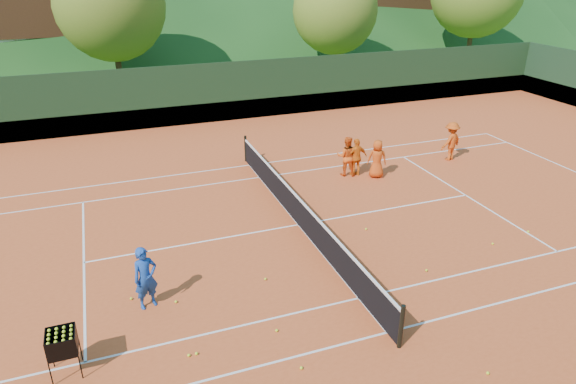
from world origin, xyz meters
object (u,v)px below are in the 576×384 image
object	(u,v)px
student_d	(451,141)
ball_hopper	(62,343)
coach	(146,278)
student_a	(347,156)
student_c	(377,159)
tennis_net	(299,211)
student_b	(356,157)

from	to	relation	value
student_d	ball_hopper	xyz separation A→B (m)	(-14.75, -7.50, -0.06)
coach	student_a	bearing A→B (deg)	18.16
coach	student_d	distance (m)	14.19
coach	student_c	bearing A→B (deg)	12.43
student_a	tennis_net	distance (m)	4.54
student_a	ball_hopper	distance (m)	12.45
student_d	tennis_net	bearing A→B (deg)	4.92
coach	ball_hopper	xyz separation A→B (m)	(-1.80, -1.68, -0.05)
coach	student_a	distance (m)	10.00
coach	ball_hopper	world-z (taller)	coach
student_b	student_c	bearing A→B (deg)	145.92
coach	student_d	xyz separation A→B (m)	(12.94, 5.82, 0.01)
student_a	student_b	xyz separation A→B (m)	(0.34, -0.16, -0.03)
student_a	ball_hopper	bearing A→B (deg)	60.41
student_d	ball_hopper	distance (m)	16.54
student_d	ball_hopper	bearing A→B (deg)	10.07
coach	student_b	distance (m)	10.18
coach	ball_hopper	size ratio (longest dim) A/B	1.60
student_c	student_d	xyz separation A→B (m)	(3.80, 0.60, 0.07)
student_c	student_b	bearing A→B (deg)	-9.07
student_c	ball_hopper	xyz separation A→B (m)	(-10.95, -6.90, 0.01)
student_b	tennis_net	distance (m)	4.68
student_c	tennis_net	distance (m)	4.97
student_c	ball_hopper	bearing A→B (deg)	55.29
student_d	student_c	bearing A→B (deg)	-7.92
student_c	ball_hopper	distance (m)	12.94
student_b	ball_hopper	distance (m)	12.62
tennis_net	student_c	bearing A→B (deg)	31.70
student_b	ball_hopper	size ratio (longest dim) A/B	1.49
coach	student_a	size ratio (longest dim) A/B	1.03
student_a	tennis_net	size ratio (longest dim) A/B	0.13
coach	tennis_net	bearing A→B (deg)	10.65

